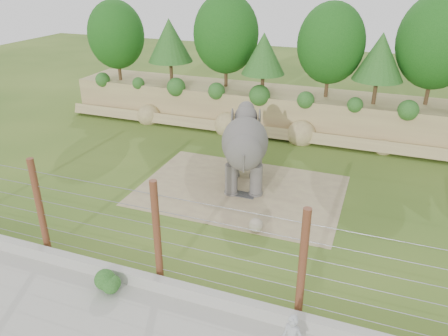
% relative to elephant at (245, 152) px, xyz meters
% --- Properties ---
extents(ground, '(90.00, 90.00, 0.00)m').
position_rel_elephant_xyz_m(ground, '(-0.48, -3.63, -1.86)').
color(ground, '#35561B').
rests_on(ground, ground).
extents(back_embankment, '(30.00, 5.52, 8.77)m').
position_rel_elephant_xyz_m(back_embankment, '(0.11, 9.04, 2.11)').
color(back_embankment, '#987D56').
rests_on(back_embankment, ground).
extents(dirt_patch, '(10.00, 7.00, 0.02)m').
position_rel_elephant_xyz_m(dirt_patch, '(0.02, -0.63, -1.85)').
color(dirt_patch, '#8D775C').
rests_on(dirt_patch, ground).
extents(drain_grate, '(1.00, 0.60, 0.03)m').
position_rel_elephant_xyz_m(drain_grate, '(0.41, -1.05, -1.82)').
color(drain_grate, '#262628').
rests_on(drain_grate, dirt_patch).
extents(elephant, '(3.21, 4.96, 3.72)m').
position_rel_elephant_xyz_m(elephant, '(0.00, 0.00, 0.00)').
color(elephant, '#56504C').
rests_on(elephant, ground).
extents(stone_ball, '(0.62, 0.62, 0.62)m').
position_rel_elephant_xyz_m(stone_ball, '(1.82, -3.93, -1.53)').
color(stone_ball, gray).
rests_on(stone_ball, dirt_patch).
extents(retaining_wall, '(26.00, 0.35, 0.50)m').
position_rel_elephant_xyz_m(retaining_wall, '(-0.48, -8.63, -1.61)').
color(retaining_wall, '#B2B0A4').
rests_on(retaining_wall, ground).
extents(walkway, '(26.00, 4.00, 0.01)m').
position_rel_elephant_xyz_m(walkway, '(-0.48, -10.63, -1.85)').
color(walkway, '#B2B0A4').
rests_on(walkway, ground).
extents(barrier_fence, '(20.26, 0.26, 4.00)m').
position_rel_elephant_xyz_m(barrier_fence, '(-0.48, -8.13, 0.14)').
color(barrier_fence, '#502917').
rests_on(barrier_fence, ground).
extents(walkway_shrub, '(0.76, 0.76, 0.76)m').
position_rel_elephant_xyz_m(walkway_shrub, '(-1.82, -9.43, -1.47)').
color(walkway_shrub, '#1E5119').
rests_on(walkway_shrub, walkway).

